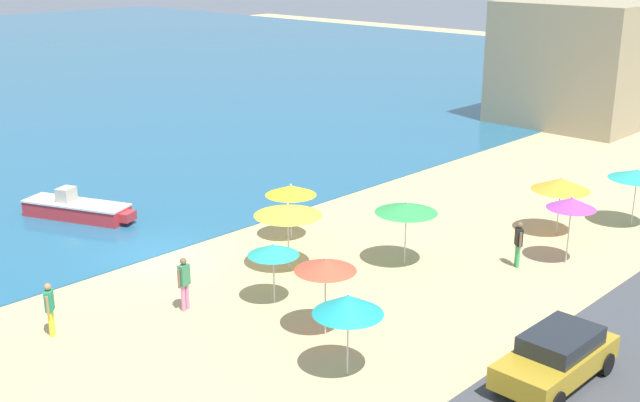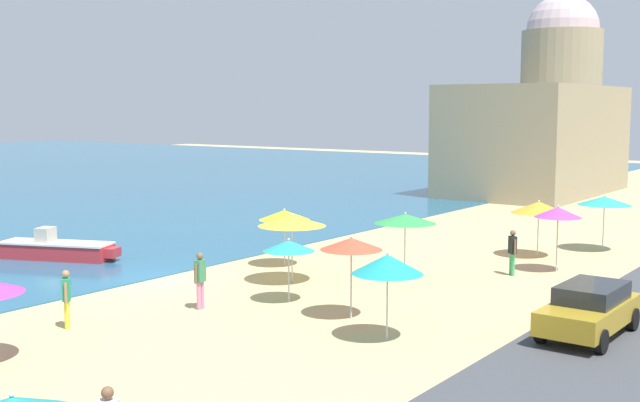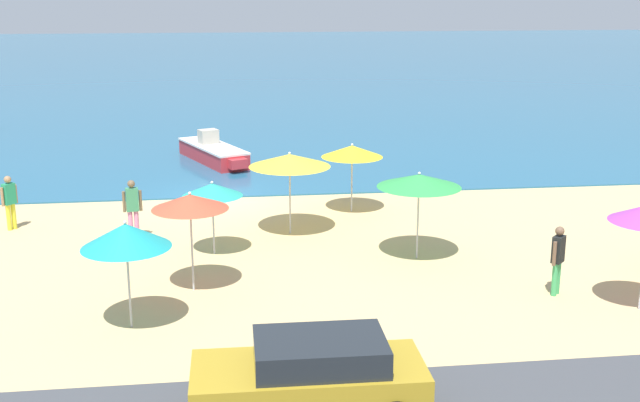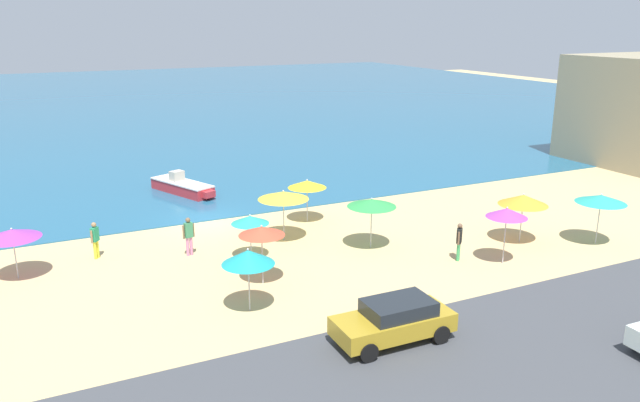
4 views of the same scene
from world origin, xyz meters
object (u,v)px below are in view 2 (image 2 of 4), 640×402
Objects in this scene: harbor_fortress at (545,121)px; beach_umbrella_0 at (388,264)px; beach_umbrella_3 at (558,212)px; beach_umbrella_6 at (284,215)px; skiff_nearshore at (57,249)px; beach_umbrella_13 at (604,201)px; parked_car_1 at (590,309)px; beach_umbrella_11 at (351,244)px; beach_umbrella_12 at (539,207)px; beach_umbrella_9 at (289,246)px; bather_0 at (200,277)px; beach_umbrella_4 at (405,219)px; beach_umbrella_1 at (292,221)px; bather_1 at (512,250)px; bather_2 at (66,296)px.

beach_umbrella_0 is at bearing -164.71° from harbor_fortress.
beach_umbrella_3 is at bearing -2.30° from beach_umbrella_0.
beach_umbrella_6 is 9.82m from skiff_nearshore.
skiff_nearshore is 0.32× the size of harbor_fortress.
parked_car_1 is (-14.03, -3.90, -1.42)m from beach_umbrella_13.
harbor_fortress is at bearing -8.88° from skiff_nearshore.
harbor_fortress reaches higher than skiff_nearshore.
beach_umbrella_12 is (13.09, -0.76, -0.15)m from beach_umbrella_11.
beach_umbrella_9 is 3.04m from bather_0.
skiff_nearshore is 39.84m from harbor_fortress.
beach_umbrella_4 is at bearing 135.18° from beach_umbrella_3.
beach_umbrella_3 is at bearing -42.92° from beach_umbrella_1.
beach_umbrella_6 is at bearing 101.65° from beach_umbrella_4.
beach_umbrella_11 is at bearing 171.04° from beach_umbrella_13.
harbor_fortress is at bearing 22.62° from parked_car_1.
beach_umbrella_9 is 9.38m from bather_1.
beach_umbrella_9 reaches higher than bather_2.
harbor_fortress is (34.44, 2.40, 3.25)m from beach_umbrella_6.
beach_umbrella_4 is 0.15× the size of harbor_fortress.
beach_umbrella_12 is at bearing -43.03° from beach_umbrella_6.
bather_2 reaches higher than skiff_nearshore.
beach_umbrella_6 is (-5.32, 9.24, -0.27)m from beach_umbrella_3.
beach_umbrella_11 is 5.02m from bather_0.
beach_umbrella_9 is at bearing 153.17° from bather_1.
beach_umbrella_6 is at bearing 77.59° from parked_car_1.
bather_2 is at bearing 160.21° from beach_umbrella_4.
beach_umbrella_1 is 15.15m from beach_umbrella_13.
beach_umbrella_4 is 10.97m from beach_umbrella_13.
harbor_fortress is at bearing 26.55° from beach_umbrella_13.
beach_umbrella_13 is at bearing -27.80° from beach_umbrella_1.
beach_umbrella_4 is 1.06× the size of beach_umbrella_6.
beach_umbrella_6 is at bearing 3.63° from bather_2.
bather_0 is at bearing 158.74° from beach_umbrella_13.
beach_umbrella_0 is 10.25m from bather_1.
beach_umbrella_3 is at bearing 179.96° from beach_umbrella_13.
beach_umbrella_4 is 14.72m from skiff_nearshore.
bather_2 is (-14.61, 7.40, -0.02)m from bather_1.
bather_0 is (-18.11, 7.04, -1.22)m from beach_umbrella_13.
bather_1 is (6.01, -5.91, -1.31)m from beach_umbrella_1.
beach_umbrella_1 is 0.97× the size of beach_umbrella_3.
skiff_nearshore is at bearing 90.18° from beach_umbrella_9.
bather_1 is at bearing -171.40° from beach_umbrella_12.
beach_umbrella_12 reaches higher than skiff_nearshore.
bather_0 is 0.35× the size of skiff_nearshore.
beach_umbrella_3 reaches higher than beach_umbrella_6.
beach_umbrella_3 reaches higher than beach_umbrella_1.
beach_umbrella_6 is at bearing 52.64° from beach_umbrella_11.
bather_1 reaches higher than bather_2.
beach_umbrella_13 is at bearing 15.56° from parked_car_1.
beach_umbrella_11 is 0.16× the size of harbor_fortress.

